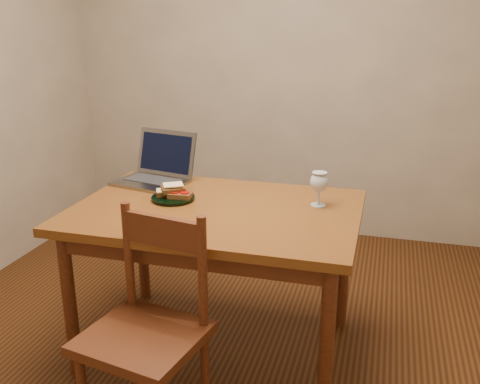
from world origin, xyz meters
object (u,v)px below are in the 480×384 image
(table, at_px, (216,225))
(milk_glass, at_px, (319,189))
(plate, at_px, (173,198))
(laptop, at_px, (158,168))
(chair, at_px, (146,322))

(table, bearing_deg, milk_glass, 18.51)
(table, height_order, plate, plate)
(plate, height_order, milk_glass, milk_glass)
(table, distance_m, milk_glass, 0.50)
(plate, xyz_separation_m, milk_glass, (0.68, 0.10, 0.07))
(table, relative_size, plate, 6.25)
(plate, distance_m, laptop, 0.35)
(table, height_order, milk_glass, milk_glass)
(milk_glass, bearing_deg, plate, -171.29)
(table, xyz_separation_m, chair, (-0.08, -0.60, -0.17))
(table, xyz_separation_m, plate, (-0.23, 0.05, 0.09))
(plate, relative_size, laptop, 0.50)
(laptop, bearing_deg, milk_glass, 0.71)
(table, relative_size, milk_glass, 7.94)
(laptop, bearing_deg, plate, -42.22)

